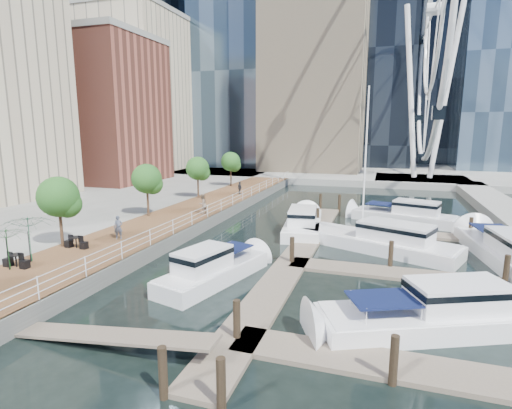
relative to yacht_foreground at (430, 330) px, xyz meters
The scene contains 15 objects.
ground 10.69m from the yacht_foreground, behind, with size 520.00×520.00×0.00m, color black.
boardwalk 23.83m from the yacht_foreground, 145.30° to the left, with size 6.00×60.00×1.00m, color brown.
seawall 21.44m from the yacht_foreground, 140.73° to the left, with size 0.25×60.00×1.00m, color #595954.
land_far 101.12m from the yacht_foreground, 96.01° to the left, with size 200.00×114.00×1.00m, color gray.
pier 50.68m from the yacht_foreground, 86.14° to the left, with size 14.00×12.00×1.00m, color gray.
railing 21.56m from the yacht_foreground, 140.90° to the left, with size 0.10×60.00×1.05m, color white, non-canonical shape.
floating_docks 8.95m from the yacht_foreground, 107.08° to the left, with size 16.00×34.00×2.60m.
midrise_condos 52.67m from the yacht_foreground, 150.11° to the left, with size 19.00×67.00×28.00m.
ferris_wheel 56.92m from the yacht_foreground, 86.14° to the left, with size 5.80×45.60×47.80m.
street_trees 25.69m from the yacht_foreground, 150.26° to the left, with size 2.60×42.60×4.60m.
yacht_foreground is the anchor object (origin of this frame).
pedestrian_near 20.44m from the yacht_foreground, 165.00° to the left, with size 0.60×0.40×1.65m, color #4E5568.
pedestrian_mid 23.17m from the yacht_foreground, 140.24° to the left, with size 0.89×0.70×1.84m, color #846D5B.
pedestrian_far 32.25m from the yacht_foreground, 124.94° to the left, with size 0.87×0.36×1.48m, color #2C3038.
moored_yachts 10.87m from the yacht_foreground, 102.68° to the left, with size 21.80×36.52×11.50m.
Camera 1 is at (8.34, -16.00, 8.51)m, focal length 28.00 mm.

